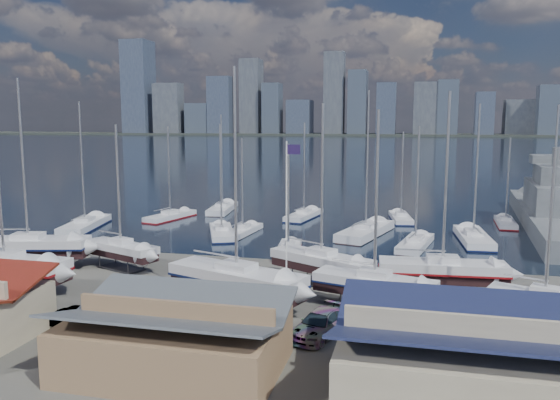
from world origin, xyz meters
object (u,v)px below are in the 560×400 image
(sailboat_cradle_0, at_px, (29,246))
(car_a, at_px, (147,310))
(flagpole, at_px, (288,210))
(naval_ship_east, at_px, (551,215))

(sailboat_cradle_0, bearing_deg, car_a, -44.67)
(car_a, relative_size, flagpole, 0.37)
(sailboat_cradle_0, distance_m, flagpole, 27.45)
(sailboat_cradle_0, height_order, naval_ship_east, sailboat_cradle_0)
(sailboat_cradle_0, relative_size, naval_ship_east, 0.41)
(flagpole, bearing_deg, naval_ship_east, 54.49)
(car_a, distance_m, flagpole, 12.72)
(naval_ship_east, xyz_separation_m, car_a, (-36.81, -45.38, -0.86))
(sailboat_cradle_0, xyz_separation_m, flagpole, (26.66, -3.97, 5.17))
(naval_ship_east, height_order, flagpole, naval_ship_east)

